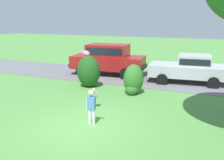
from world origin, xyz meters
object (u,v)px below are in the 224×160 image
(parked_sedan, at_px, (190,68))
(child_thrower, at_px, (92,104))
(frisbee, at_px, (86,53))
(parked_suv, at_px, (108,58))

(parked_sedan, bearing_deg, child_thrower, -107.54)
(child_thrower, distance_m, frisbee, 1.81)
(parked_suv, relative_size, frisbee, 16.54)
(child_thrower, bearing_deg, parked_sedan, 72.46)
(parked_sedan, height_order, frisbee, frisbee)
(child_thrower, height_order, frisbee, frisbee)
(child_thrower, xyz_separation_m, frisbee, (-0.51, 0.60, 1.63))
(parked_suv, bearing_deg, child_thrower, -70.10)
(parked_suv, xyz_separation_m, frisbee, (2.19, -6.85, 1.27))
(child_thrower, bearing_deg, parked_suv, 109.90)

